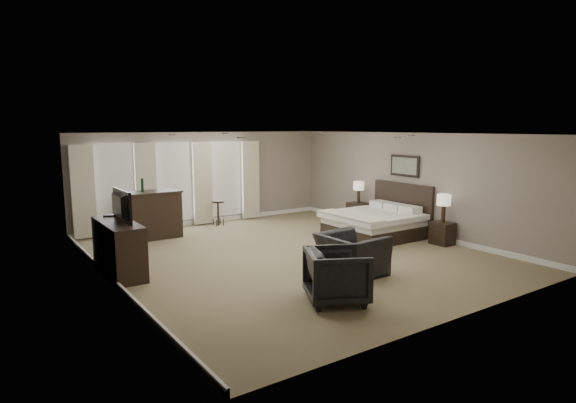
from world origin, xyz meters
TOP-DOWN VIEW (x-y plane):
  - room at (0.00, 0.00)m, footprint 7.60×8.60m
  - window_bay at (-1.00, 4.11)m, footprint 5.25×0.20m
  - bed at (2.58, 0.19)m, footprint 2.05×1.96m
  - nightstand_near at (3.47, -1.26)m, footprint 0.40×0.49m
  - nightstand_far at (3.47, 1.64)m, footprint 0.46×0.56m
  - lamp_near at (3.47, -1.26)m, footprint 0.32×0.32m
  - lamp_far at (3.47, 1.64)m, footprint 0.30×0.30m
  - wall_art at (3.70, 0.19)m, footprint 0.04×0.96m
  - dresser at (-3.45, 0.69)m, footprint 0.56×1.73m
  - tv at (-3.45, 0.69)m, footprint 0.60×1.03m
  - armchair_near at (0.18, -1.75)m, footprint 0.79×1.18m
  - armchair_far at (-1.02, -2.75)m, footprint 1.17×1.20m
  - bar_counter at (-1.94, 3.23)m, footprint 1.36×0.71m
  - bar_stool_left at (-2.90, 2.34)m, footprint 0.37×0.37m
  - bar_stool_right at (0.09, 3.71)m, footprint 0.35×0.35m
  - desk_chair at (-3.24, 1.47)m, footprint 0.70×0.70m

SIDE VIEW (x-z plane):
  - nightstand_near at x=3.47m, z-range 0.00..0.53m
  - nightstand_far at x=3.47m, z-range 0.00..0.61m
  - bar_stool_left at x=-2.90m, z-range 0.00..0.67m
  - bar_stool_right at x=0.09m, z-range 0.00..0.71m
  - armchair_far at x=-1.02m, z-range 0.00..0.94m
  - dresser at x=-3.45m, z-range 0.00..1.00m
  - armchair_near at x=0.18m, z-range 0.00..1.01m
  - desk_chair at x=-3.24m, z-range 0.00..1.04m
  - bar_counter at x=-1.94m, z-range 0.00..1.19m
  - bed at x=2.58m, z-range 0.00..1.31m
  - lamp_near at x=3.47m, z-range 0.53..1.19m
  - lamp_far at x=3.47m, z-range 0.61..1.22m
  - tv at x=-3.45m, z-range 1.00..1.14m
  - window_bay at x=-1.00m, z-range 0.05..2.35m
  - room at x=0.00m, z-range -0.02..2.62m
  - wall_art at x=3.70m, z-range 1.47..2.03m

